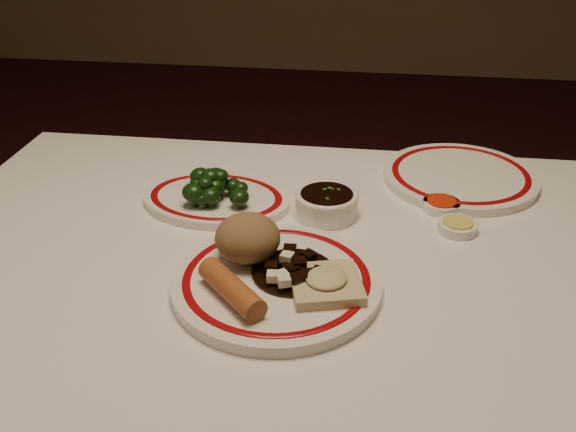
# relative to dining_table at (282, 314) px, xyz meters

# --- Properties ---
(dining_table) EXTENTS (1.20, 0.90, 0.75)m
(dining_table) POSITION_rel_dining_table_xyz_m (0.00, 0.00, 0.00)
(dining_table) COLOR white
(dining_table) RESTS_ON ground
(main_plate) EXTENTS (0.34, 0.34, 0.02)m
(main_plate) POSITION_rel_dining_table_xyz_m (0.00, -0.06, 0.10)
(main_plate) COLOR white
(main_plate) RESTS_ON dining_table
(rice_mound) EXTENTS (0.10, 0.10, 0.07)m
(rice_mound) POSITION_rel_dining_table_xyz_m (-0.05, -0.01, 0.14)
(rice_mound) COLOR olive
(rice_mound) RESTS_ON main_plate
(spring_roll) EXTENTS (0.11, 0.11, 0.03)m
(spring_roll) POSITION_rel_dining_table_xyz_m (-0.05, -0.12, 0.13)
(spring_roll) COLOR #A55B28
(spring_roll) RESTS_ON main_plate
(fried_wonton) EXTENTS (0.11, 0.11, 0.03)m
(fried_wonton) POSITION_rel_dining_table_xyz_m (0.07, -0.08, 0.12)
(fried_wonton) COLOR #C5BA8B
(fried_wonton) RESTS_ON main_plate
(stirfry_heap) EXTENTS (0.12, 0.12, 0.03)m
(stirfry_heap) POSITION_rel_dining_table_xyz_m (0.03, -0.05, 0.12)
(stirfry_heap) COLOR black
(stirfry_heap) RESTS_ON main_plate
(broccoli_plate) EXTENTS (0.28, 0.25, 0.02)m
(broccoli_plate) POSITION_rel_dining_table_xyz_m (-0.14, 0.18, 0.10)
(broccoli_plate) COLOR white
(broccoli_plate) RESTS_ON dining_table
(broccoli_pile) EXTENTS (0.11, 0.11, 0.05)m
(broccoli_pile) POSITION_rel_dining_table_xyz_m (-0.14, 0.17, 0.13)
(broccoli_pile) COLOR #23471C
(broccoli_pile) RESTS_ON broccoli_plate
(soy_bowl) EXTENTS (0.11, 0.11, 0.04)m
(soy_bowl) POSITION_rel_dining_table_xyz_m (0.05, 0.16, 0.11)
(soy_bowl) COLOR white
(soy_bowl) RESTS_ON dining_table
(sweet_sour_dish) EXTENTS (0.06, 0.06, 0.02)m
(sweet_sour_dish) POSITION_rel_dining_table_xyz_m (0.25, 0.21, 0.10)
(sweet_sour_dish) COLOR white
(sweet_sour_dish) RESTS_ON dining_table
(mustard_dish) EXTENTS (0.06, 0.06, 0.02)m
(mustard_dish) POSITION_rel_dining_table_xyz_m (0.27, 0.14, 0.10)
(mustard_dish) COLOR white
(mustard_dish) RESTS_ON dining_table
(far_plate) EXTENTS (0.36, 0.36, 0.02)m
(far_plate) POSITION_rel_dining_table_xyz_m (0.29, 0.33, 0.10)
(far_plate) COLOR white
(far_plate) RESTS_ON dining_table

